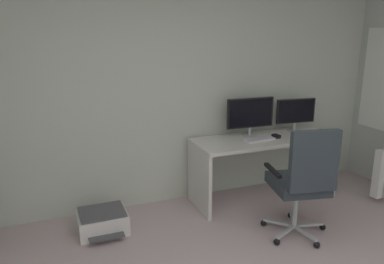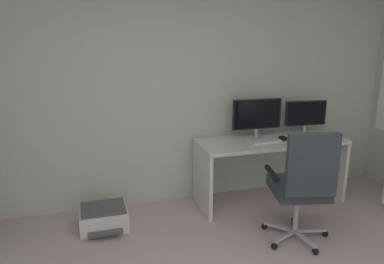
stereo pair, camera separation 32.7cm
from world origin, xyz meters
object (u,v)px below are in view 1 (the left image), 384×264
(desk, at_px, (264,153))
(keyboard, at_px, (259,139))
(office_chair, at_px, (303,178))
(monitor_secondary, at_px, (296,112))
(printer, at_px, (103,221))
(monitor_main, at_px, (250,114))
(computer_mouse, at_px, (276,136))

(desk, height_order, keyboard, keyboard)
(office_chair, bearing_deg, desk, 79.92)
(monitor_secondary, height_order, office_chair, monitor_secondary)
(monitor_secondary, bearing_deg, keyboard, -163.32)
(keyboard, xyz_separation_m, printer, (-1.74, -0.03, -0.63))
(monitor_main, bearing_deg, office_chair, -91.59)
(keyboard, xyz_separation_m, office_chair, (-0.05, -0.84, -0.13))
(desk, height_order, office_chair, office_chair)
(monitor_main, bearing_deg, desk, -40.55)
(monitor_main, height_order, computer_mouse, monitor_main)
(office_chair, relative_size, printer, 2.38)
(monitor_secondary, distance_m, printer, 2.49)
(monitor_secondary, relative_size, printer, 1.06)
(monitor_secondary, distance_m, computer_mouse, 0.45)
(keyboard, relative_size, printer, 0.74)
(computer_mouse, bearing_deg, office_chair, -109.48)
(monitor_secondary, bearing_deg, desk, -166.68)
(monitor_secondary, bearing_deg, printer, -174.85)
(computer_mouse, bearing_deg, desk, 158.78)
(monitor_main, xyz_separation_m, keyboard, (0.02, -0.18, -0.25))
(office_chair, distance_m, printer, 1.94)
(desk, bearing_deg, office_chair, -100.08)
(desk, relative_size, office_chair, 1.48)
(desk, height_order, monitor_main, monitor_main)
(printer, bearing_deg, monitor_secondary, 5.15)
(desk, distance_m, printer, 1.90)
(monitor_main, xyz_separation_m, office_chair, (-0.03, -1.02, -0.38))
(printer, bearing_deg, monitor_main, 6.97)
(monitor_main, relative_size, computer_mouse, 5.58)
(office_chair, bearing_deg, printer, 154.38)
(desk, distance_m, monitor_secondary, 0.64)
(monitor_main, bearing_deg, computer_mouse, -31.80)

